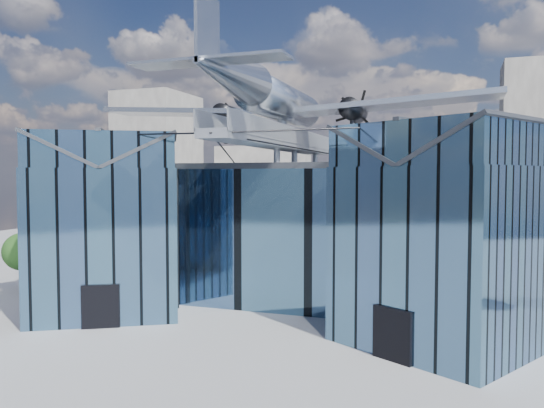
% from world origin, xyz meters
% --- Properties ---
extents(ground_plane, '(120.00, 120.00, 0.00)m').
position_xyz_m(ground_plane, '(0.00, 0.00, 0.00)').
color(ground_plane, gray).
extents(museum, '(32.88, 24.50, 17.60)m').
position_xyz_m(museum, '(0.00, 5.82, 5.54)').
color(museum, '#44698B').
rests_on(museum, ground).
extents(bg_towers, '(77.00, 24.50, 26.00)m').
position_xyz_m(bg_towers, '(1.45, 50.49, 10.01)').
color(bg_towers, gray).
rests_on(bg_towers, ground).
extents(tree_side_w, '(2.98, 2.98, 4.60)m').
position_xyz_m(tree_side_w, '(-20.64, 1.91, 3.12)').
color(tree_side_w, '#2F2013').
rests_on(tree_side_w, ground).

